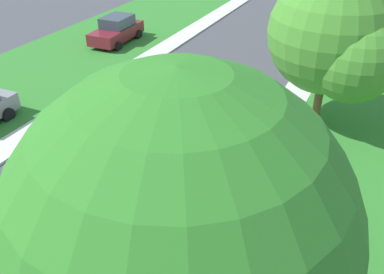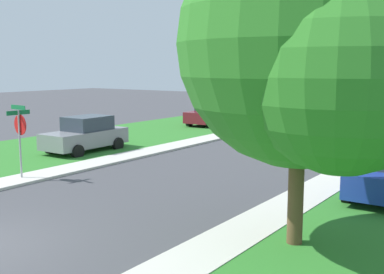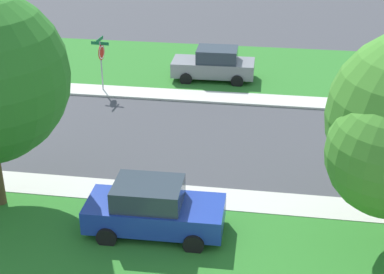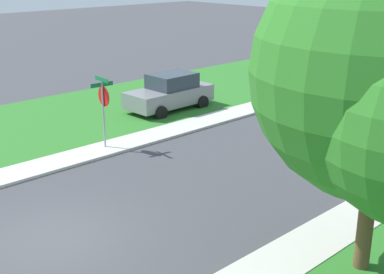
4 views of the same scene
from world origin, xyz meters
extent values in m
cube|color=beige|center=(4.70, 12.00, 0.05)|extent=(1.40, 56.00, 0.10)
cube|color=beige|center=(-4.70, 12.00, 0.05)|extent=(1.40, 56.00, 0.10)
cube|color=#2D7528|center=(-9.40, 12.00, 0.04)|extent=(8.00, 56.00, 0.08)
cylinder|color=#9E9EA3|center=(-4.81, 4.85, 1.30)|extent=(0.07, 0.07, 2.60)
cylinder|color=red|center=(-4.81, 4.90, 2.05)|extent=(0.76, 0.09, 0.76)
cylinder|color=white|center=(-4.81, 4.92, 2.05)|extent=(0.67, 0.05, 0.67)
cylinder|color=red|center=(-4.81, 4.92, 2.05)|extent=(0.55, 0.05, 0.55)
cube|color=#146B38|center=(-4.81, 4.85, 2.69)|extent=(0.92, 0.09, 0.16)
cube|color=#146B38|center=(-4.81, 4.85, 2.50)|extent=(0.09, 0.92, 0.16)
cube|color=#1E389E|center=(6.87, 10.06, 0.70)|extent=(1.88, 4.33, 0.76)
cube|color=#2D3842|center=(6.87, 9.86, 1.42)|extent=(1.64, 2.13, 0.68)
cylinder|color=black|center=(5.94, 11.37, 0.32)|extent=(0.25, 0.64, 0.64)
cylinder|color=black|center=(7.74, 11.41, 0.32)|extent=(0.25, 0.64, 0.64)
cylinder|color=black|center=(5.99, 8.71, 0.32)|extent=(0.25, 0.64, 0.64)
cylinder|color=black|center=(7.79, 8.74, 0.32)|extent=(0.25, 0.64, 0.64)
cube|color=gray|center=(-7.26, 10.18, 0.70)|extent=(1.90, 4.34, 0.76)
cube|color=#2D3842|center=(-7.27, 10.38, 1.42)|extent=(1.65, 2.14, 0.68)
cylinder|color=black|center=(-6.33, 8.87, 0.32)|extent=(0.26, 0.65, 0.64)
cylinder|color=black|center=(-8.13, 8.82, 0.32)|extent=(0.26, 0.65, 0.64)
cylinder|color=black|center=(-6.40, 11.53, 0.32)|extent=(0.26, 0.65, 0.64)
cylinder|color=black|center=(-8.20, 11.49, 0.32)|extent=(0.26, 0.65, 0.64)
camera|label=1|loc=(8.34, 0.29, 9.32)|focal=38.90mm
camera|label=2|loc=(10.32, -5.58, 4.15)|focal=44.81mm
camera|label=3|loc=(21.85, 13.53, 10.77)|focal=54.50mm
camera|label=4|loc=(11.10, -5.54, 6.77)|focal=49.05mm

